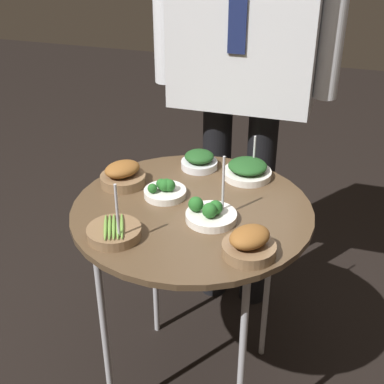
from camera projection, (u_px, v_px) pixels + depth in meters
name	position (u px, v px, depth m)	size (l,w,h in m)	color
ground_plane	(192.00, 382.00, 1.85)	(8.00, 8.00, 0.00)	black
serving_cart	(192.00, 223.00, 1.52)	(0.68, 0.68, 0.71)	brown
bowl_broccoli_front_right	(210.00, 213.00, 1.43)	(0.14, 0.14, 0.18)	silver
bowl_broccoli_center	(165.00, 190.00, 1.54)	(0.12, 0.12, 0.06)	silver
bowl_asparagus_front_left	(114.00, 232.00, 1.36)	(0.14, 0.14, 0.17)	brown
bowl_roast_back_left	(123.00, 175.00, 1.60)	(0.14, 0.14, 0.07)	brown
bowl_spinach_back_right	(199.00, 161.00, 1.70)	(0.12, 0.12, 0.06)	silver
bowl_roast_near_rim	(249.00, 244.00, 1.29)	(0.13, 0.14, 0.07)	brown
bowl_spinach_mid_right	(247.00, 170.00, 1.65)	(0.15, 0.15, 0.12)	silver
waiter_figure	(245.00, 34.00, 1.73)	(0.63, 0.24, 1.70)	black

